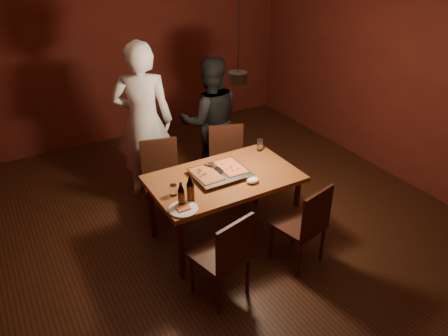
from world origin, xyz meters
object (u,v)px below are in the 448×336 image
dining_table (224,183)px  pizza_tray (220,174)px  chair_far_right (228,156)px  chair_far_left (161,172)px  beer_bottle_a (181,194)px  chair_near_right (306,220)px  chair_near_left (226,251)px  pendant_lamp (238,76)px  plate_slice (183,209)px  diner_white (144,122)px  diner_dark (210,121)px  beer_bottle_b (190,188)px

dining_table → pizza_tray: size_ratio=2.73×
chair_far_right → chair_far_left: bearing=16.6°
chair_far_left → beer_bottle_a: (-0.21, -1.02, 0.33)m
chair_far_left → beer_bottle_a: bearing=93.1°
beer_bottle_a → chair_near_right: bearing=-26.6°
chair_near_left → pendant_lamp: pendant_lamp is taller
dining_table → chair_far_right: size_ratio=2.80×
plate_slice → diner_white: size_ratio=0.14×
pizza_tray → diner_dark: diner_dark is taller
dining_table → chair_far_right: bearing=57.1°
dining_table → chair_far_left: size_ratio=2.92×
beer_bottle_a → pendant_lamp: bearing=20.3°
pizza_tray → plate_slice: (-0.58, -0.37, -0.01)m
dining_table → chair_far_right: (0.47, 0.72, -0.14)m
chair_near_left → chair_near_right: size_ratio=1.01×
diner_white → diner_dark: 0.86m
diner_white → pizza_tray: bearing=128.5°
diner_dark → pendant_lamp: 1.53m
chair_near_left → beer_bottle_a: beer_bottle_a is taller
dining_table → pendant_lamp: 1.10m
dining_table → chair_far_left: chair_far_left is taller
chair_far_left → chair_near_left: bearing=102.8°
beer_bottle_a → chair_near_left: bearing=-73.8°
plate_slice → pendant_lamp: size_ratio=0.24×
dining_table → plate_slice: 0.70m
chair_far_left → chair_far_right: (0.85, -0.05, 0.00)m
diner_white → pendant_lamp: 1.57m
chair_near_right → plate_slice: size_ratio=1.89×
plate_slice → diner_dark: (1.10, 1.51, 0.06)m
pizza_tray → chair_far_right: bearing=50.4°
diner_dark → chair_far_left: bearing=42.4°
dining_table → chair_near_right: bearing=-59.5°
chair_near_right → pendant_lamp: (-0.29, 0.80, 1.22)m
chair_near_right → beer_bottle_a: size_ratio=2.12×
chair_far_right → beer_bottle_b: (-0.95, -0.95, 0.35)m
dining_table → beer_bottle_a: 0.67m
diner_white → diner_dark: size_ratio=1.17×
beer_bottle_a → plate_slice: size_ratio=0.89×
chair_far_left → pendant_lamp: 1.53m
diner_dark → pizza_tray: bearing=82.4°
chair_near_right → plate_slice: (-1.07, 0.45, 0.22)m
pizza_tray → beer_bottle_b: beer_bottle_b is taller
chair_near_left → pendant_lamp: (0.60, 0.82, 1.22)m
diner_dark → pendant_lamp: pendant_lamp is taller
chair_far_left → beer_bottle_b: size_ratio=1.88×
chair_near_right → diner_white: bearing=98.6°
beer_bottle_a → chair_far_right: bearing=42.6°
chair_near_left → diner_dark: (0.92, 1.98, 0.28)m
beer_bottle_b → diner_dark: (0.97, 1.42, -0.07)m
beer_bottle_b → chair_far_right: bearing=45.0°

